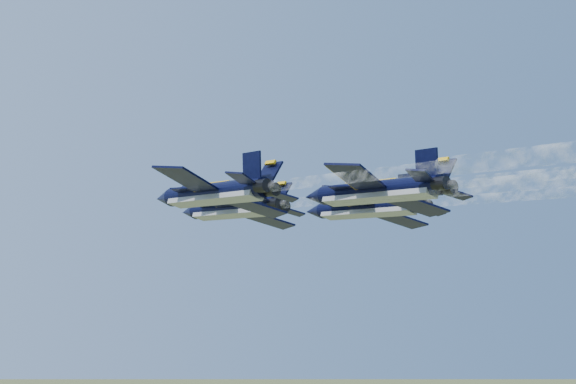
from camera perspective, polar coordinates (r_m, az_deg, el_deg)
jet_lead at (r=101.85m, az=-3.66°, el=-1.08°), size 14.76×19.53×5.36m
jet_left at (r=86.69m, az=-4.91°, el=-0.08°), size 14.76×19.53×5.36m
jet_right at (r=101.17m, az=5.03°, el=-1.03°), size 14.76×19.53×5.36m
jet_slot at (r=85.06m, az=5.68°, el=0.05°), size 14.76×19.53×5.36m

